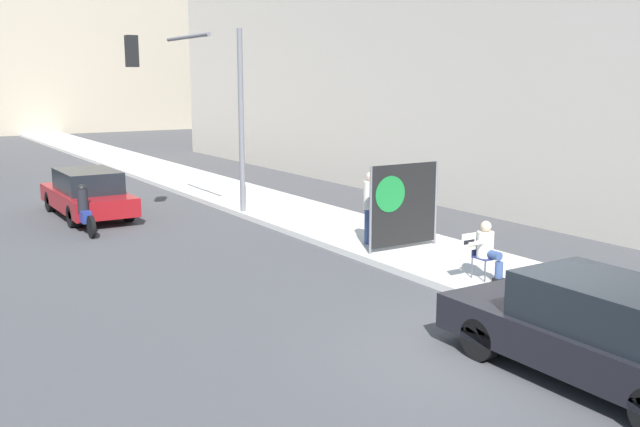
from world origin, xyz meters
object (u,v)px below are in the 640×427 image
seated_protester (487,249)px  parked_car_curbside (601,332)px  car_on_road_nearest (88,193)px  motorcycle_on_road (83,212)px  traffic_light_pole (201,88)px  protest_banner (404,204)px  jogger_on_sidewalk (370,207)px

seated_protester → parked_car_curbside: parked_car_curbside is taller
car_on_road_nearest → motorcycle_on_road: car_on_road_nearest is taller
parked_car_curbside → traffic_light_pole: bearing=90.0°
protest_banner → seated_protester: bearing=-94.4°
traffic_light_pole → motorcycle_on_road: traffic_light_pole is taller
parked_car_curbside → motorcycle_on_road: 14.15m
seated_protester → traffic_light_pole: 10.13m
motorcycle_on_road → car_on_road_nearest: bearing=72.6°
parked_car_curbside → car_on_road_nearest: bearing=99.8°
protest_banner → parked_car_curbside: bearing=-107.7°
seated_protester → motorcycle_on_road: 11.04m
jogger_on_sidewalk → car_on_road_nearest: 9.29m
traffic_light_pole → parked_car_curbside: traffic_light_pole is taller
traffic_light_pole → seated_protester: bearing=-77.7°
motorcycle_on_road → traffic_light_pole: bearing=-1.9°
traffic_light_pole → parked_car_curbside: (0.00, -13.60, -3.12)m
protest_banner → traffic_light_pole: (-2.28, 6.48, 2.63)m
protest_banner → jogger_on_sidewalk: bearing=110.7°
parked_car_curbside → jogger_on_sidewalk: bearing=76.3°
seated_protester → traffic_light_pole: bearing=119.1°
traffic_light_pole → car_on_road_nearest: traffic_light_pole is taller
seated_protester → motorcycle_on_road: bearing=136.9°
seated_protester → jogger_on_sidewalk: jogger_on_sidewalk is taller
protest_banner → motorcycle_on_road: size_ratio=0.92×
seated_protester → parked_car_curbside: 4.64m
jogger_on_sidewalk → motorcycle_on_road: 7.91m
protest_banner → car_on_road_nearest: size_ratio=0.43×
protest_banner → car_on_road_nearest: protest_banner is taller
seated_protester → protest_banner: protest_banner is taller
jogger_on_sidewalk → motorcycle_on_road: jogger_on_sidewalk is taller
parked_car_curbside → car_on_road_nearest: (-2.77, 15.98, -0.01)m
parked_car_curbside → protest_banner: bearing=72.3°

